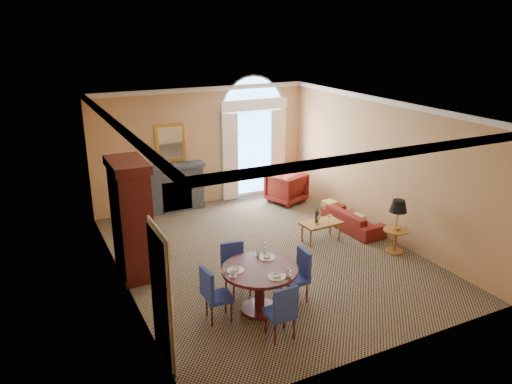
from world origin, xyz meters
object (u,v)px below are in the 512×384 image
armoire (132,221)px  coffee_table (321,223)px  sofa (353,220)px  dining_table (260,280)px  armchair (286,188)px  side_table (397,219)px

armoire → coffee_table: (4.19, -0.36, -0.69)m
sofa → coffee_table: bearing=99.3°
dining_table → armchair: (3.18, 4.67, -0.18)m
sofa → coffee_table: 1.12m
armoire → coffee_table: armoire is taller
coffee_table → side_table: size_ratio=0.80×
armoire → dining_table: 2.90m
armchair → armoire: bearing=6.1°
armoire → sofa: (5.27, -0.13, -0.88)m
dining_table → coffee_table: (2.58, 2.00, -0.17)m
armoire → coffee_table: 4.26m
armoire → dining_table: size_ratio=1.78×
armoire → dining_table: (1.60, -2.36, -0.53)m
dining_table → sofa: dining_table is taller
dining_table → coffee_table: size_ratio=1.39×
sofa → armchair: (-0.49, 2.43, 0.18)m
dining_table → sofa: 4.31m
dining_table → armchair: size_ratio=1.41×
dining_table → sofa: bearing=31.4°
sofa → side_table: (0.05, -1.45, 0.53)m
sofa → side_table: size_ratio=1.43×
dining_table → armoire: bearing=124.2°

